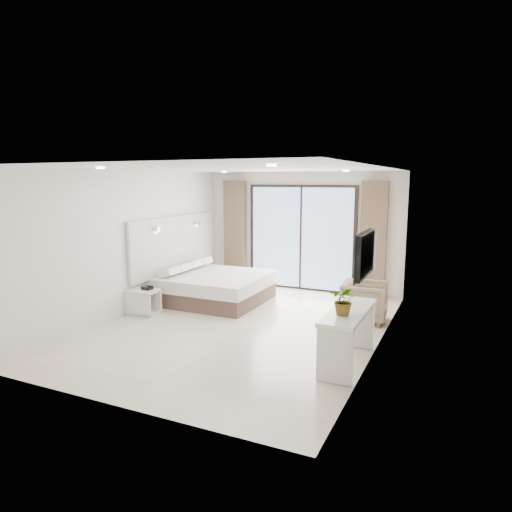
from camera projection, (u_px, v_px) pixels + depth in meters
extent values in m
plane|color=beige|center=(242.00, 327.00, 7.90)|extent=(6.20, 6.20, 0.00)
cube|color=silver|center=(302.00, 231.00, 10.45)|extent=(4.60, 0.02, 2.70)
cube|color=silver|center=(112.00, 290.00, 4.90)|extent=(4.60, 0.02, 2.70)
cube|color=silver|center=(133.00, 242.00, 8.62)|extent=(0.02, 6.20, 2.70)
cube|color=silver|center=(381.00, 260.00, 6.73)|extent=(0.02, 6.20, 2.70)
cube|color=white|center=(241.00, 168.00, 7.45)|extent=(4.60, 6.20, 0.02)
cube|color=beige|center=(175.00, 244.00, 9.80)|extent=(0.08, 3.00, 1.20)
cube|color=black|center=(367.00, 254.00, 5.98)|extent=(0.06, 1.00, 0.58)
cube|color=black|center=(363.00, 254.00, 5.99)|extent=(0.02, 1.04, 0.62)
cube|color=black|center=(301.00, 238.00, 10.45)|extent=(2.56, 0.04, 2.42)
cube|color=#96BFF1|center=(301.00, 238.00, 10.42)|extent=(2.40, 0.01, 2.30)
cube|color=brown|center=(235.00, 233.00, 11.02)|extent=(0.55, 0.14, 2.50)
cube|color=brown|center=(373.00, 240.00, 9.66)|extent=(0.55, 0.14, 2.50)
cylinder|color=white|center=(100.00, 168.00, 6.38)|extent=(0.12, 0.12, 0.02)
cylinder|color=white|center=(271.00, 166.00, 5.31)|extent=(0.12, 0.12, 0.02)
cylinder|color=white|center=(224.00, 172.00, 9.61)|extent=(0.12, 0.12, 0.02)
cylinder|color=white|center=(346.00, 171.00, 8.53)|extent=(0.12, 0.12, 0.02)
cube|color=brown|center=(216.00, 294.00, 9.56)|extent=(1.98, 1.88, 0.32)
cube|color=silver|center=(215.00, 280.00, 9.51)|extent=(2.06, 1.96, 0.26)
cube|color=white|center=(170.00, 274.00, 9.19)|extent=(0.28, 0.40, 0.14)
cube|color=white|center=(182.00, 270.00, 9.57)|extent=(0.28, 0.40, 0.14)
cube|color=white|center=(193.00, 267.00, 9.96)|extent=(0.28, 0.40, 0.14)
cube|color=white|center=(203.00, 264.00, 10.34)|extent=(0.28, 0.40, 0.14)
cube|color=silver|center=(143.00, 291.00, 8.57)|extent=(0.55, 0.47, 0.05)
cube|color=silver|center=(144.00, 313.00, 8.64)|extent=(0.55, 0.47, 0.05)
cube|color=silver|center=(137.00, 305.00, 8.44)|extent=(0.52, 0.09, 0.42)
cube|color=silver|center=(150.00, 300.00, 8.78)|extent=(0.52, 0.09, 0.42)
cube|color=black|center=(147.00, 288.00, 8.58)|extent=(0.21, 0.17, 0.06)
cube|color=silver|center=(349.00, 312.00, 6.20)|extent=(0.47, 1.52, 0.06)
cube|color=silver|center=(335.00, 356.00, 5.65)|extent=(0.45, 0.06, 0.71)
cube|color=silver|center=(358.00, 325.00, 6.87)|extent=(0.45, 0.06, 0.71)
imported|color=#33662D|center=(344.00, 304.00, 5.94)|extent=(0.44, 0.47, 0.31)
imported|color=#8F725D|center=(365.00, 299.00, 8.20)|extent=(0.77, 0.81, 0.78)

